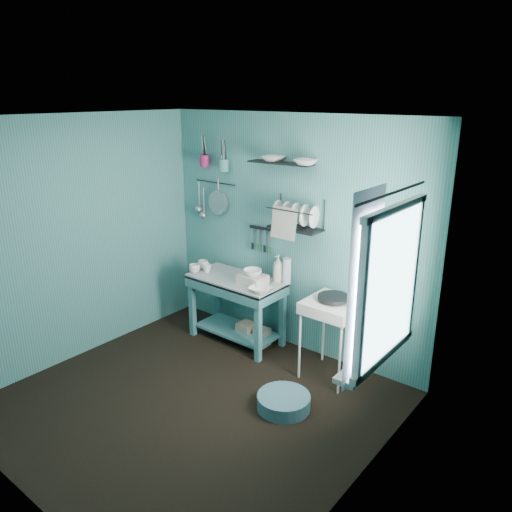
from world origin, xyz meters
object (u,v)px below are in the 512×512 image
Objects in this scene: storage_tin_large at (246,332)px; floor_basin at (284,402)px; dish_rack at (296,214)px; potted_plant at (372,323)px; utensil_cup_magenta at (205,161)px; wash_tub at (253,279)px; soap_bottle at (278,269)px; utensil_cup_teal at (224,165)px; hotplate_stand at (331,339)px; colander at (218,203)px; mug_left at (194,269)px; mug_mid at (207,268)px; work_counter at (236,310)px; water_bottle at (287,271)px; mug_right at (203,265)px; storage_tin_small at (262,337)px; frying_pan at (334,298)px.

storage_tin_large reaches higher than floor_basin.
dish_rack reaches higher than potted_plant.
potted_plant is (2.61, -0.95, -0.89)m from utensil_cup_magenta.
wash_tub is 0.30m from soap_bottle.
utensil_cup_teal is 2.60m from floor_basin.
utensil_cup_magenta is 2.92m from potted_plant.
colander is (-1.71, 0.27, 1.08)m from hotplate_stand.
utensil_cup_magenta is 2.80m from floor_basin.
mug_left is 0.22× the size of dish_rack.
mug_mid is 0.63m from wash_tub.
soap_bottle is 1.29m from utensil_cup_teal.
work_counter is at bearing -33.51° from utensil_cup_teal.
colander is at bearing 178.66° from hotplate_stand.
colander is (-1.13, 0.08, -0.05)m from dish_rack.
storage_tin_large is at bearing -157.96° from water_bottle.
work_counter is 8.16× the size of utensil_cup_teal.
mug_left is 0.16m from mug_right.
storage_tin_small is at bearing -9.76° from utensil_cup_magenta.
utensil_cup_magenta is at bearing 165.64° from storage_tin_large.
potted_plant reaches higher than frying_pan.
colander is (-0.92, 0.08, 0.58)m from soap_bottle.
soap_bottle is 0.82m from frying_pan.
dish_rack reaches higher than storage_tin_small.
utensil_cup_magenta is 0.46× the size of colander.
soap_bottle is at bearing 173.96° from hotplate_stand.
wash_tub is 0.85m from dish_rack.
mug_right is at bearing -55.82° from utensil_cup_magenta.
mug_left is 0.44× the size of wash_tub.
dish_rack reaches higher than mug_right.
hotplate_stand is 6.17× the size of utensil_cup_teal.
soap_bottle is (0.42, 0.20, 0.53)m from work_counter.
mug_mid is 0.12× the size of hotplate_stand.
soap_bottle is 1.09m from colander.
work_counter is 1.21m from hotplate_stand.
wash_tub is 1.31m from utensil_cup_teal.
utensil_cup_magenta reaches higher than potted_plant.
potted_plant is (1.69, -0.68, 0.26)m from wash_tub.
mug_left is at bearing 167.36° from potted_plant.
potted_plant is (2.42, -0.54, 0.26)m from mug_left.
water_bottle is at bearing -3.16° from colander.
mug_mid reaches higher than floor_basin.
potted_plant reaches higher than water_bottle.
storage_tin_small is at bearing -147.53° from water_bottle.
mug_left is 0.74m from wash_tub.
soap_bottle is 0.10m from water_bottle.
colander reaches higher than water_bottle.
potted_plant reaches higher than hotplate_stand.
work_counter is 1.33m from dish_rack.
mug_right is at bearing -117.43° from utensil_cup_teal.
mug_mid is at bearing -162.72° from water_bottle.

